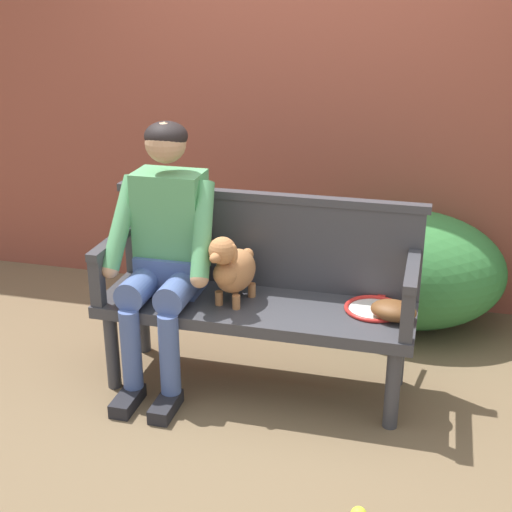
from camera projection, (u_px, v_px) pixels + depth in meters
name	position (u px, v px, depth m)	size (l,w,h in m)	color
ground_plane	(256.00, 384.00, 3.73)	(40.00, 40.00, 0.00)	brown
brick_garden_fence	(310.00, 91.00, 4.46)	(8.00, 0.30, 2.63)	brown
hedge_bush_far_left	(408.00, 269.00, 4.29)	(1.14, 0.86, 0.70)	#337538
garden_bench	(256.00, 314.00, 3.58)	(1.57, 0.52, 0.47)	#38383D
bench_backrest	(267.00, 239.00, 3.67)	(1.61, 0.06, 0.50)	#38383D
bench_armrest_left_end	(107.00, 258.00, 3.58)	(0.06, 0.52, 0.28)	#38383D
bench_armrest_right_end	(411.00, 288.00, 3.23)	(0.06, 0.52, 0.28)	#38383D
person_seated	(165.00, 245.00, 3.55)	(0.56, 0.66, 1.34)	black
dog_on_bench	(232.00, 268.00, 3.49)	(0.23, 0.37, 0.37)	#AD7042
tennis_racket	(376.00, 306.00, 3.50)	(0.33, 0.58, 0.03)	red
baseball_glove	(393.00, 311.00, 3.38)	(0.22, 0.17, 0.09)	brown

